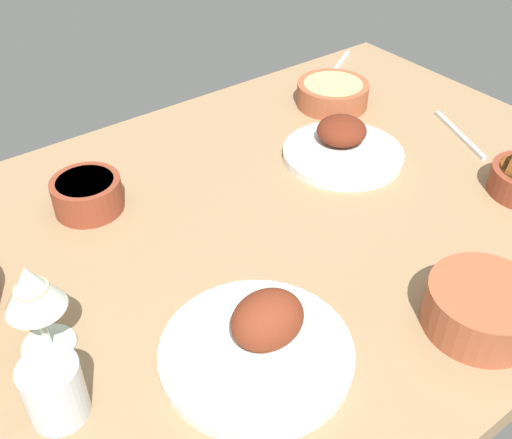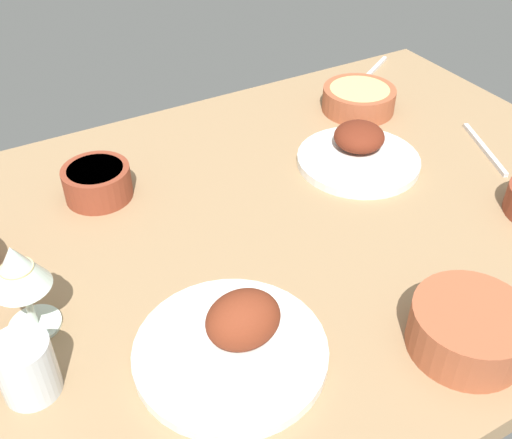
% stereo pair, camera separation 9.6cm
% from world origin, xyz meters
% --- Properties ---
extents(dining_table, '(1.40, 0.90, 0.04)m').
position_xyz_m(dining_table, '(0.00, 0.00, 0.02)').
color(dining_table, '#937551').
rests_on(dining_table, ground).
extents(plate_near_viewer, '(0.25, 0.25, 0.09)m').
position_xyz_m(plate_near_viewer, '(-0.15, -0.20, 0.06)').
color(plate_near_viewer, silver).
rests_on(plate_near_viewer, dining_table).
extents(plate_center_main, '(0.23, 0.23, 0.06)m').
position_xyz_m(plate_center_main, '(0.27, 0.08, 0.06)').
color(plate_center_main, silver).
rests_on(plate_center_main, dining_table).
extents(bowl_onions, '(0.15, 0.15, 0.06)m').
position_xyz_m(bowl_onions, '(0.12, -0.34, 0.07)').
color(bowl_onions, '#A35133').
rests_on(bowl_onions, dining_table).
extents(bowl_pasta, '(0.15, 0.15, 0.05)m').
position_xyz_m(bowl_pasta, '(0.39, 0.25, 0.07)').
color(bowl_pasta, '#A35133').
rests_on(bowl_pasta, dining_table).
extents(bowl_cream, '(0.12, 0.12, 0.06)m').
position_xyz_m(bowl_cream, '(-0.19, 0.21, 0.07)').
color(bowl_cream, brown).
rests_on(bowl_cream, dining_table).
extents(wine_glass, '(0.08, 0.08, 0.14)m').
position_xyz_m(wine_glass, '(-0.36, -0.03, 0.14)').
color(wine_glass, silver).
rests_on(wine_glass, dining_table).
extents(water_tumbler, '(0.07, 0.07, 0.08)m').
position_xyz_m(water_tumbler, '(-0.39, -0.13, 0.08)').
color(water_tumbler, silver).
rests_on(water_tumbler, dining_table).
extents(fork_loose, '(0.14, 0.09, 0.01)m').
position_xyz_m(fork_loose, '(0.54, 0.38, 0.04)').
color(fork_loose, silver).
rests_on(fork_loose, dining_table).
extents(spoon_loose, '(0.08, 0.18, 0.01)m').
position_xyz_m(spoon_loose, '(0.50, -0.01, 0.04)').
color(spoon_loose, silver).
rests_on(spoon_loose, dining_table).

